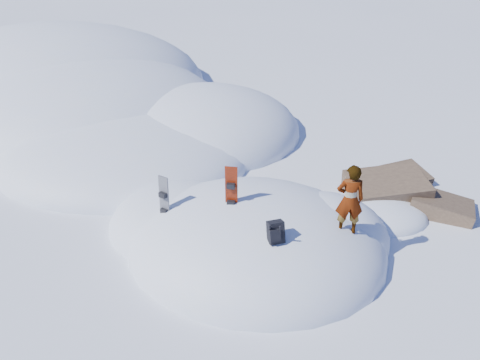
% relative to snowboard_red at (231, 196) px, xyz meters
% --- Properties ---
extents(ground, '(120.00, 120.00, 0.00)m').
position_rel_snowboard_red_xyz_m(ground, '(0.62, 0.15, -1.67)').
color(ground, white).
rests_on(ground, ground).
extents(snow_mound, '(8.00, 6.00, 3.00)m').
position_rel_snowboard_red_xyz_m(snow_mound, '(0.45, 0.39, -1.67)').
color(snow_mound, silver).
rests_on(snow_mound, ground).
extents(snow_ridge, '(21.50, 18.50, 6.40)m').
position_rel_snowboard_red_xyz_m(snow_ridge, '(-9.81, 10.00, -1.67)').
color(snow_ridge, silver).
rests_on(snow_ridge, ground).
extents(rock_outcrop, '(4.68, 4.41, 1.68)m').
position_rel_snowboard_red_xyz_m(rock_outcrop, '(4.34, 3.16, -1.65)').
color(rock_outcrop, brown).
rests_on(rock_outcrop, ground).
extents(snowboard_red, '(0.32, 0.16, 1.70)m').
position_rel_snowboard_red_xyz_m(snowboard_red, '(0.00, 0.00, 0.00)').
color(snowboard_red, red).
rests_on(snowboard_red, snow_mound).
extents(snowboard_dark, '(0.32, 0.26, 1.65)m').
position_rel_snowboard_red_xyz_m(snowboard_dark, '(-1.79, -0.13, -0.40)').
color(snowboard_dark, black).
rests_on(snowboard_dark, snow_mound).
extents(backpack, '(0.50, 0.55, 0.61)m').
position_rel_snowboard_red_xyz_m(backpack, '(1.31, -1.17, -0.13)').
color(backpack, black).
rests_on(backpack, snow_mound).
extents(gear_pile, '(0.85, 0.66, 0.22)m').
position_rel_snowboard_red_xyz_m(gear_pile, '(-1.72, -1.39, -1.56)').
color(gear_pile, black).
rests_on(gear_pile, ground).
extents(person, '(0.73, 0.54, 1.84)m').
position_rel_snowboard_red_xyz_m(person, '(2.92, -0.07, 0.30)').
color(person, slate).
rests_on(person, snow_mound).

